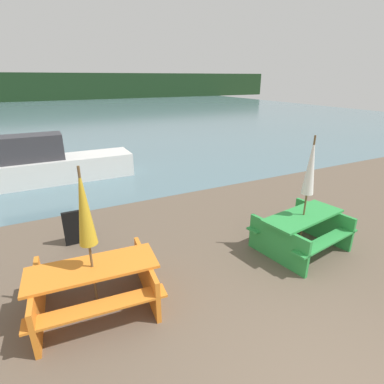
{
  "coord_description": "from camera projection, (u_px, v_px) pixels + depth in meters",
  "views": [
    {
      "loc": [
        -2.3,
        -0.9,
        3.35
      ],
      "look_at": [
        0.64,
        4.89,
        0.85
      ],
      "focal_mm": 28.0,
      "sensor_mm": 36.0,
      "label": 1
    }
  ],
  "objects": [
    {
      "name": "signboard",
      "position": [
        77.0,
        227.0,
        6.34
      ],
      "size": [
        0.55,
        0.08,
        0.75
      ],
      "color": "black",
      "rests_on": "ground_plane"
    },
    {
      "name": "picnic_table_green",
      "position": [
        302.0,
        228.0,
        6.09
      ],
      "size": [
        1.95,
        1.63,
        0.78
      ],
      "rotation": [
        0.0,
        0.0,
        0.15
      ],
      "color": "green",
      "rests_on": "ground_plane"
    },
    {
      "name": "picnic_table_orange",
      "position": [
        95.0,
        282.0,
        4.51
      ],
      "size": [
        1.98,
        1.53,
        0.74
      ],
      "rotation": [
        0.0,
        0.0,
        -0.08
      ],
      "color": "orange",
      "rests_on": "ground_plane"
    },
    {
      "name": "boat",
      "position": [
        53.0,
        164.0,
        10.14
      ],
      "size": [
        4.8,
        1.33,
        1.62
      ],
      "rotation": [
        0.0,
        0.0,
        -0.0
      ],
      "color": "silver",
      "rests_on": "water"
    },
    {
      "name": "umbrella_gold",
      "position": [
        84.0,
        208.0,
        4.07
      ],
      "size": [
        0.26,
        0.26,
        2.28
      ],
      "color": "brown",
      "rests_on": "ground_plane"
    },
    {
      "name": "umbrella_white",
      "position": [
        311.0,
        167.0,
        5.62
      ],
      "size": [
        0.23,
        0.23,
        2.37
      ],
      "color": "brown",
      "rests_on": "ground_plane"
    },
    {
      "name": "far_treeline",
      "position": [
        48.0,
        87.0,
        45.36
      ],
      "size": [
        80.0,
        1.6,
        4.0
      ],
      "color": "#193319",
      "rests_on": "water"
    },
    {
      "name": "water",
      "position": [
        62.0,
        114.0,
        29.44
      ],
      "size": [
        60.0,
        50.0,
        0.0
      ],
      "color": "slate",
      "rests_on": "ground_plane"
    }
  ]
}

